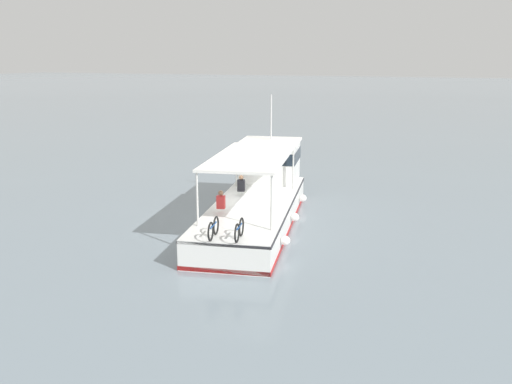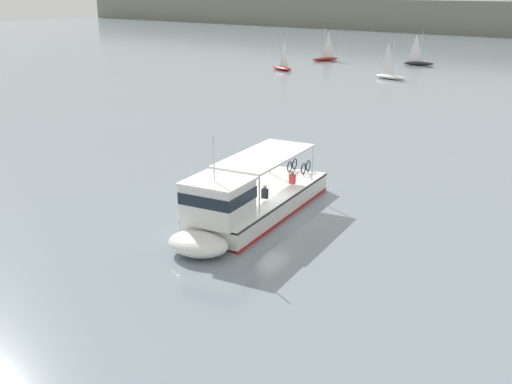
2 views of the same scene
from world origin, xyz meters
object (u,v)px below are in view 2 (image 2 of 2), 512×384
at_px(ferry_main, 247,205).
at_px(sailboat_off_stern, 418,62).
at_px(sailboat_far_left, 325,58).
at_px(sailboat_horizon_west, 390,75).
at_px(sailboat_near_port, 282,66).

bearing_deg(ferry_main, sailboat_off_stern, 109.32).
height_order(ferry_main, sailboat_off_stern, sailboat_off_stern).
relative_size(sailboat_far_left, sailboat_horizon_west, 1.00).
xyz_separation_m(ferry_main, sailboat_horizon_west, (-20.15, 52.54, -0.47)).
xyz_separation_m(sailboat_far_left, sailboat_off_stern, (14.65, 4.37, 0.00)).
xyz_separation_m(sailboat_far_left, sailboat_near_port, (1.99, -14.35, 0.00)).
bearing_deg(sailboat_horizon_west, sailboat_near_port, -173.13).
bearing_deg(sailboat_far_left, sailboat_near_port, -82.10).
height_order(sailboat_off_stern, sailboat_horizon_west, same).
bearing_deg(sailboat_near_port, sailboat_far_left, 97.90).
xyz_separation_m(sailboat_off_stern, sailboat_horizon_west, (4.12, -16.70, 0.00)).
bearing_deg(sailboat_off_stern, sailboat_near_port, -124.05).
distance_m(sailboat_far_left, sailboat_horizon_west, 22.46).
height_order(sailboat_far_left, sailboat_near_port, same).
bearing_deg(sailboat_near_port, sailboat_off_stern, 55.95).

